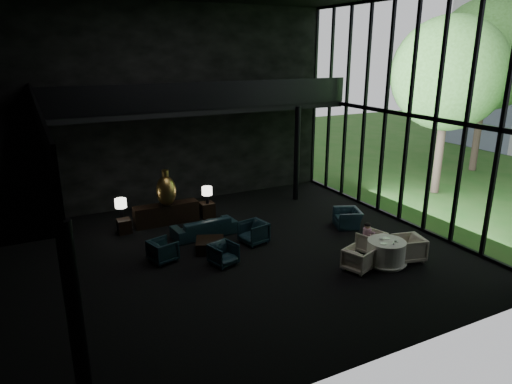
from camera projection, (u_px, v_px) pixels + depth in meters
name	position (u px, v px, depth m)	size (l,w,h in m)	color
floor	(232.00, 256.00, 14.40)	(14.00, 12.00, 0.02)	black
wall_back	(170.00, 107.00, 18.32)	(14.00, 0.04, 8.00)	black
wall_front	(366.00, 180.00, 8.09)	(14.00, 0.04, 8.00)	black
curtain_wall	(409.00, 115.00, 16.20)	(0.20, 12.00, 8.00)	black
mezzanine_back	(202.00, 109.00, 17.89)	(12.00, 2.00, 0.25)	black
railing_left	(38.00, 121.00, 10.87)	(0.06, 12.00, 1.00)	black
railing_back	(211.00, 95.00, 16.86)	(12.00, 0.06, 1.00)	black
column_sw	(79.00, 346.00, 6.79)	(0.24, 0.24, 4.00)	black
column_nw	(41.00, 171.00, 16.50)	(0.24, 0.24, 4.00)	black
column_ne	(297.00, 154.00, 19.28)	(0.24, 0.24, 4.00)	black
tree_near	(449.00, 74.00, 19.28)	(4.80, 4.80, 7.65)	#382D23
tree_far	(489.00, 54.00, 22.91)	(5.60, 5.60, 8.80)	#382D23
console	(166.00, 214.00, 16.96)	(2.39, 0.54, 0.76)	black
bronze_urn	(166.00, 191.00, 16.53)	(0.72, 0.72, 1.34)	olive
side_table_left	(124.00, 226.00, 16.12)	(0.46, 0.46, 0.50)	black
table_lamp_left	(121.00, 204.00, 16.15)	(0.41, 0.41, 0.68)	black
side_table_right	(207.00, 210.00, 17.66)	(0.52, 0.52, 0.57)	black
table_lamp_right	(207.00, 192.00, 17.37)	(0.39, 0.39, 0.66)	black
sofa	(204.00, 223.00, 15.81)	(2.39, 0.70, 0.93)	black
lounge_armchair_west	(163.00, 250.00, 13.91)	(0.74, 0.69, 0.76)	black
lounge_armchair_east	(254.00, 231.00, 15.22)	(0.85, 0.79, 0.87)	black
lounge_armchair_south	(223.00, 254.00, 13.71)	(0.68, 0.64, 0.70)	black
window_armchair	(348.00, 216.00, 16.64)	(0.93, 0.61, 0.81)	black
coffee_table	(210.00, 245.00, 14.68)	(0.88, 0.88, 0.39)	black
dining_table	(386.00, 254.00, 13.75)	(1.29, 1.29, 0.75)	white
dining_chair_north	(371.00, 241.00, 14.50)	(0.75, 0.70, 0.77)	beige
dining_chair_east	(409.00, 246.00, 13.97)	(0.91, 0.85, 0.93)	#BBB097
dining_chair_west	(358.00, 259.00, 13.34)	(0.72, 0.68, 0.74)	beige
child	(367.00, 231.00, 14.39)	(0.27, 0.27, 0.57)	#C994AF
plate_a	(383.00, 243.00, 13.44)	(0.21, 0.21, 0.01)	white
plate_b	(387.00, 238.00, 13.83)	(0.24, 0.24, 0.02)	white
saucer	(396.00, 242.00, 13.57)	(0.14, 0.14, 0.01)	white
coffee_cup	(396.00, 241.00, 13.54)	(0.08, 0.08, 0.06)	white
cereal_bowl	(382.00, 239.00, 13.71)	(0.14, 0.14, 0.07)	white
cream_pot	(394.00, 244.00, 13.35)	(0.06, 0.06, 0.07)	#99999E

